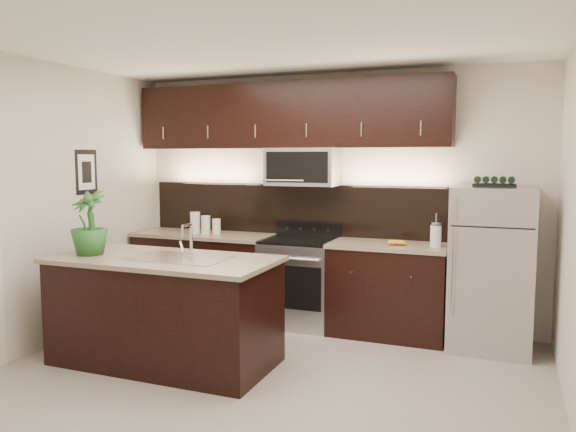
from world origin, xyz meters
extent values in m
plane|color=gray|center=(0.00, 0.00, 0.00)|extent=(4.50, 4.50, 0.00)
cube|color=beige|center=(0.00, 2.00, 1.35)|extent=(4.50, 0.02, 2.70)
cube|color=beige|center=(0.00, -2.00, 1.35)|extent=(4.50, 0.02, 2.70)
cube|color=beige|center=(-2.25, 0.00, 1.35)|extent=(0.02, 4.00, 2.70)
cube|color=white|center=(0.00, 0.00, 2.70)|extent=(4.50, 4.00, 0.02)
cube|color=black|center=(-2.24, 0.75, 1.65)|extent=(0.01, 0.32, 0.46)
cube|color=white|center=(-2.23, 0.75, 1.65)|extent=(0.00, 0.24, 0.36)
cube|color=black|center=(-1.42, 1.69, 0.45)|extent=(1.57, 0.62, 0.90)
cube|color=black|center=(0.71, 1.69, 0.45)|extent=(1.16, 0.62, 0.90)
cube|color=#B2B2B7|center=(-0.25, 1.69, 0.45)|extent=(0.76, 0.62, 0.90)
cube|color=black|center=(-0.25, 1.69, 0.92)|extent=(0.76, 0.60, 0.03)
cube|color=#BDA88E|center=(-1.42, 1.69, 0.92)|extent=(1.59, 0.65, 0.04)
cube|color=#BDA88E|center=(0.71, 1.69, 0.92)|extent=(1.18, 0.65, 0.04)
cube|color=black|center=(-0.46, 1.99, 1.22)|extent=(3.49, 0.02, 0.56)
cube|color=#B2B2B7|center=(-0.25, 1.80, 1.70)|extent=(0.76, 0.40, 0.40)
cube|color=black|center=(-0.46, 1.83, 2.25)|extent=(3.49, 0.33, 0.70)
cube|color=black|center=(-0.95, 0.20, 0.45)|extent=(1.90, 0.90, 0.90)
cube|color=#BDA88E|center=(-0.95, 0.20, 0.92)|extent=(1.96, 0.96, 0.04)
cube|color=silver|center=(-0.80, 0.20, 0.95)|extent=(0.84, 0.50, 0.01)
cylinder|color=silver|center=(-0.80, 0.41, 1.06)|extent=(0.03, 0.03, 0.24)
cylinder|color=silver|center=(-0.80, 0.34, 1.21)|extent=(0.02, 0.14, 0.02)
cylinder|color=silver|center=(-0.80, 0.27, 1.16)|extent=(0.02, 0.02, 0.10)
cube|color=#B2B2B7|center=(1.68, 1.63, 0.77)|extent=(0.74, 0.67, 1.53)
cube|color=black|center=(1.68, 1.63, 1.54)|extent=(0.38, 0.23, 0.03)
cylinder|color=black|center=(1.54, 1.63, 1.59)|extent=(0.06, 0.22, 0.06)
cylinder|color=black|center=(1.61, 1.63, 1.59)|extent=(0.06, 0.22, 0.06)
cylinder|color=black|center=(1.68, 1.63, 1.59)|extent=(0.06, 0.22, 0.06)
cylinder|color=black|center=(1.76, 1.63, 1.59)|extent=(0.06, 0.22, 0.06)
cylinder|color=black|center=(1.83, 1.63, 1.59)|extent=(0.06, 0.22, 0.06)
imported|color=#245823|center=(-1.63, 0.07, 1.23)|extent=(0.35, 0.35, 0.57)
cylinder|color=silver|center=(-1.50, 1.64, 1.06)|extent=(0.11, 0.11, 0.24)
cylinder|color=silver|center=(-1.36, 1.65, 1.04)|extent=(0.10, 0.10, 0.20)
cylinder|color=silver|center=(-1.23, 1.66, 1.03)|extent=(0.09, 0.09, 0.17)
cylinder|color=silver|center=(1.17, 1.64, 1.05)|extent=(0.11, 0.11, 0.21)
cylinder|color=silver|center=(1.17, 1.64, 1.16)|extent=(0.11, 0.11, 0.02)
cylinder|color=silver|center=(1.17, 1.64, 1.21)|extent=(0.01, 0.01, 0.08)
ellipsoid|color=gold|center=(0.75, 1.61, 0.97)|extent=(0.21, 0.18, 0.06)
camera|label=1|loc=(1.80, -3.86, 1.80)|focal=35.00mm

